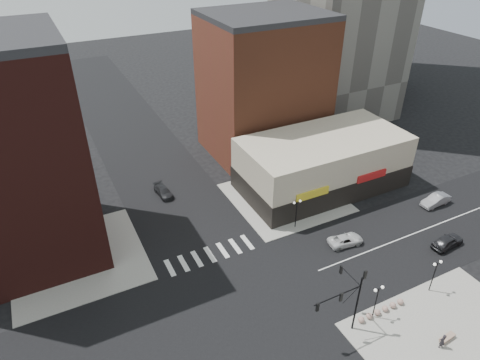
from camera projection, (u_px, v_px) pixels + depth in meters
ground at (241, 301)px, 45.66m from camera, size 240.00×240.00×0.00m
road_ew at (241, 301)px, 45.65m from camera, size 200.00×14.00×0.02m
road_ns at (241, 301)px, 45.65m from camera, size 14.00×200.00×0.02m
sidewalk_nw at (78, 259)px, 51.07m from camera, size 15.00×15.00×0.12m
sidewalk_ne at (285, 197)px, 62.13m from camera, size 15.00×15.00×0.12m
sidewalk_se at (455, 343)px, 41.14m from camera, size 18.00×14.00×0.12m
building_nw at (6, 162)px, 45.77m from camera, size 16.00×15.00×25.00m
building_ne_midrise at (264, 88)px, 69.38m from camera, size 18.00×15.00×22.00m
building_ne_row at (322, 166)px, 63.26m from camera, size 24.20×12.20×8.00m
traffic_signal at (348, 295)px, 39.86m from camera, size 5.59×3.09×7.77m
street_lamp_se_a at (378, 295)px, 42.05m from camera, size 1.22×0.32×4.16m
street_lamp_se_b at (436, 269)px, 45.10m from camera, size 1.22×0.32×4.16m
street_lamp_ne at (297, 207)px, 54.54m from camera, size 1.22×0.32×4.16m
bollard_row at (381, 310)px, 44.00m from camera, size 5.89×0.64×0.64m
white_suv at (345, 240)px, 53.19m from camera, size 4.71×2.59×1.25m
dark_sedan_east at (447, 241)px, 52.74m from camera, size 4.65×2.16×1.54m
silver_sedan at (436, 200)px, 60.30m from camera, size 4.69×1.83×1.52m
dark_sedan_north at (163, 191)px, 62.45m from camera, size 2.17×4.42×1.24m
pedestrian at (442, 341)px, 40.20m from camera, size 0.67×0.47×1.74m
stone_bench at (447, 338)px, 41.26m from camera, size 1.90×0.72×0.43m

